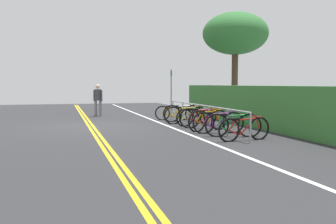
# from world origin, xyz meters

# --- Properties ---
(ground_plane) EXTENTS (32.88, 13.58, 0.05)m
(ground_plane) POSITION_xyz_m (0.00, 0.00, -0.03)
(ground_plane) COLOR #2B2B2D
(centre_line_yellow_inner) EXTENTS (29.60, 0.10, 0.00)m
(centre_line_yellow_inner) POSITION_xyz_m (0.00, -0.08, 0.00)
(centre_line_yellow_inner) COLOR gold
(centre_line_yellow_inner) RESTS_ON ground_plane
(centre_line_yellow_outer) EXTENTS (29.60, 0.10, 0.00)m
(centre_line_yellow_outer) POSITION_xyz_m (0.00, 0.08, 0.00)
(centre_line_yellow_outer) COLOR gold
(centre_line_yellow_outer) RESTS_ON ground_plane
(bike_lane_stripe_white) EXTENTS (29.60, 0.12, 0.00)m
(bike_lane_stripe_white) POSITION_xyz_m (0.00, 2.81, 0.00)
(bike_lane_stripe_white) COLOR white
(bike_lane_stripe_white) RESTS_ON ground_plane
(bike_rack) EXTENTS (7.31, 0.05, 0.84)m
(bike_rack) POSITION_xyz_m (1.87, 3.80, 0.63)
(bike_rack) COLOR #9EA0A5
(bike_rack) RESTS_ON ground_plane
(bicycle_0) EXTENTS (0.62, 1.70, 0.69)m
(bicycle_0) POSITION_xyz_m (-1.28, 3.75, 0.32)
(bicycle_0) COLOR black
(bicycle_0) RESTS_ON ground_plane
(bicycle_1) EXTENTS (0.46, 1.69, 0.76)m
(bicycle_1) POSITION_xyz_m (-0.54, 3.86, 0.36)
(bicycle_1) COLOR black
(bicycle_1) RESTS_ON ground_plane
(bicycle_2) EXTENTS (0.46, 1.80, 0.75)m
(bicycle_2) POSITION_xyz_m (0.32, 3.74, 0.35)
(bicycle_2) COLOR black
(bicycle_2) RESTS_ON ground_plane
(bicycle_3) EXTENTS (0.46, 1.64, 0.71)m
(bicycle_3) POSITION_xyz_m (1.16, 3.86, 0.33)
(bicycle_3) COLOR black
(bicycle_3) RESTS_ON ground_plane
(bicycle_4) EXTENTS (0.67, 1.64, 0.77)m
(bicycle_4) POSITION_xyz_m (1.92, 3.84, 0.36)
(bicycle_4) COLOR black
(bicycle_4) RESTS_ON ground_plane
(bicycle_5) EXTENTS (0.66, 1.65, 0.76)m
(bicycle_5) POSITION_xyz_m (2.65, 3.73, 0.35)
(bicycle_5) COLOR black
(bicycle_5) RESTS_ON ground_plane
(bicycle_6) EXTENTS (0.46, 1.69, 0.75)m
(bicycle_6) POSITION_xyz_m (3.37, 3.80, 0.35)
(bicycle_6) COLOR black
(bicycle_6) RESTS_ON ground_plane
(bicycle_7) EXTENTS (0.64, 1.64, 0.75)m
(bicycle_7) POSITION_xyz_m (4.22, 3.90, 0.35)
(bicycle_7) COLOR black
(bicycle_7) RESTS_ON ground_plane
(bicycle_8) EXTENTS (0.46, 1.69, 0.71)m
(bicycle_8) POSITION_xyz_m (5.03, 3.86, 0.33)
(bicycle_8) COLOR black
(bicycle_8) RESTS_ON ground_plane
(pedestrian) EXTENTS (0.32, 0.42, 1.57)m
(pedestrian) POSITION_xyz_m (-4.18, 0.67, 0.90)
(pedestrian) COLOR slate
(pedestrian) RESTS_ON ground_plane
(sign_post_near) EXTENTS (0.36, 0.08, 2.27)m
(sign_post_near) POSITION_xyz_m (-2.48, 3.93, 1.37)
(sign_post_near) COLOR gray
(sign_post_near) RESTS_ON ground_plane
(hedge_backdrop) EXTENTS (16.26, 1.00, 1.52)m
(hedge_backdrop) POSITION_xyz_m (3.37, 6.12, 0.76)
(hedge_backdrop) COLOR #387533
(hedge_backdrop) RESTS_ON ground_plane
(tree_near_left) EXTENTS (3.32, 3.32, 5.21)m
(tree_near_left) POSITION_xyz_m (-3.07, 7.50, 4.11)
(tree_near_left) COLOR #473323
(tree_near_left) RESTS_ON ground_plane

